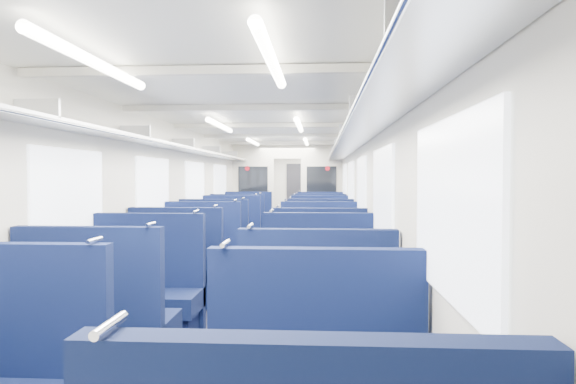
% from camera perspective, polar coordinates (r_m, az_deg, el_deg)
% --- Properties ---
extents(floor, '(2.80, 18.00, 0.01)m').
position_cam_1_polar(floor, '(9.82, -1.41, -7.34)').
color(floor, black).
rests_on(floor, ground).
extents(ceiling, '(2.80, 18.00, 0.01)m').
position_cam_1_polar(ceiling, '(9.73, -1.42, 6.46)').
color(ceiling, silver).
rests_on(ceiling, wall_left).
extents(wall_left, '(0.02, 18.00, 2.35)m').
position_cam_1_polar(wall_left, '(9.92, -9.49, -0.45)').
color(wall_left, beige).
rests_on(wall_left, floor).
extents(dado_left, '(0.03, 17.90, 0.70)m').
position_cam_1_polar(dado_left, '(9.99, -9.38, -5.18)').
color(dado_left, '#101736').
rests_on(dado_left, floor).
extents(wall_right, '(0.02, 18.00, 2.35)m').
position_cam_1_polar(wall_right, '(9.68, 6.87, -0.49)').
color(wall_right, beige).
rests_on(wall_right, floor).
extents(dado_right, '(0.03, 17.90, 0.70)m').
position_cam_1_polar(dado_right, '(9.75, 6.76, -5.34)').
color(dado_right, '#101736').
rests_on(dado_right, floor).
extents(wall_far, '(2.80, 0.02, 2.35)m').
position_cam_1_polar(wall_far, '(18.68, 1.01, 0.61)').
color(wall_far, beige).
rests_on(wall_far, floor).
extents(luggage_rack_left, '(0.36, 17.40, 0.18)m').
position_cam_1_polar(luggage_rack_left, '(9.88, -8.46, 4.18)').
color(luggage_rack_left, '#B2B5BA').
rests_on(luggage_rack_left, wall_left).
extents(luggage_rack_right, '(0.36, 17.40, 0.18)m').
position_cam_1_polar(luggage_rack_right, '(9.67, 5.78, 4.24)').
color(luggage_rack_right, '#B2B5BA').
rests_on(luggage_rack_right, wall_right).
extents(windows, '(2.78, 15.60, 0.75)m').
position_cam_1_polar(windows, '(9.24, -1.66, 0.94)').
color(windows, white).
rests_on(windows, wall_left).
extents(ceiling_fittings, '(2.70, 16.06, 0.11)m').
position_cam_1_polar(ceiling_fittings, '(9.46, -1.56, 6.22)').
color(ceiling_fittings, beige).
rests_on(ceiling_fittings, ceiling).
extents(end_door, '(0.75, 0.06, 2.00)m').
position_cam_1_polar(end_door, '(18.63, 1.00, 0.07)').
color(end_door, black).
rests_on(end_door, floor).
extents(bulkhead, '(2.80, 0.10, 2.35)m').
position_cam_1_polar(bulkhead, '(13.18, -0.08, 0.37)').
color(bulkhead, beige).
rests_on(bulkhead, floor).
extents(seat_4, '(1.10, 0.61, 1.22)m').
position_cam_1_polar(seat_4, '(4.29, -20.27, -14.30)').
color(seat_4, '#0D1841').
rests_on(seat_4, floor).
extents(seat_5, '(1.10, 0.61, 1.22)m').
position_cam_1_polar(seat_5, '(3.88, 3.27, -15.94)').
color(seat_5, '#0D1841').
rests_on(seat_5, floor).
extents(seat_6, '(1.10, 0.61, 1.22)m').
position_cam_1_polar(seat_6, '(5.21, -15.60, -11.36)').
color(seat_6, '#0D1841').
rests_on(seat_6, floor).
extents(seat_7, '(1.10, 0.61, 1.22)m').
position_cam_1_polar(seat_7, '(5.10, 3.36, -11.61)').
color(seat_7, '#0D1841').
rests_on(seat_7, floor).
extents(seat_8, '(1.10, 0.61, 1.22)m').
position_cam_1_polar(seat_8, '(6.37, -11.88, -8.93)').
color(seat_8, '#0D1841').
rests_on(seat_8, floor).
extents(seat_9, '(1.10, 0.61, 1.22)m').
position_cam_1_polar(seat_9, '(6.13, 3.41, -9.31)').
color(seat_9, '#0D1841').
rests_on(seat_9, floor).
extents(seat_10, '(1.10, 0.61, 1.22)m').
position_cam_1_polar(seat_10, '(7.39, -9.66, -7.43)').
color(seat_10, '#0D1841').
rests_on(seat_10, floor).
extents(seat_11, '(1.10, 0.61, 1.22)m').
position_cam_1_polar(seat_11, '(7.31, 3.44, -7.51)').
color(seat_11, '#0D1841').
rests_on(seat_11, floor).
extents(seat_12, '(1.10, 0.61, 1.22)m').
position_cam_1_polar(seat_12, '(8.43, -7.96, -6.28)').
color(seat_12, '#0D1841').
rests_on(seat_12, floor).
extents(seat_13, '(1.10, 0.61, 1.22)m').
position_cam_1_polar(seat_13, '(8.44, 3.46, -6.26)').
color(seat_13, '#0D1841').
rests_on(seat_13, floor).
extents(seat_14, '(1.10, 0.61, 1.22)m').
position_cam_1_polar(seat_14, '(9.70, -6.41, -5.21)').
color(seat_14, '#0D1841').
rests_on(seat_14, floor).
extents(seat_15, '(1.10, 0.61, 1.22)m').
position_cam_1_polar(seat_15, '(9.62, 3.48, -5.27)').
color(seat_15, '#0D1841').
rests_on(seat_15, floor).
extents(seat_16, '(1.10, 0.61, 1.22)m').
position_cam_1_polar(seat_16, '(10.67, -5.48, -4.58)').
color(seat_16, '#0D1841').
rests_on(seat_16, floor).
extents(seat_17, '(1.10, 0.61, 1.22)m').
position_cam_1_polar(seat_17, '(10.76, 3.50, -4.52)').
color(seat_17, '#0D1841').
rests_on(seat_17, floor).
extents(seat_18, '(1.10, 0.61, 1.22)m').
position_cam_1_polar(seat_18, '(11.92, -4.51, -3.90)').
color(seat_18, '#0D1841').
rests_on(seat_18, floor).
extents(seat_19, '(1.10, 0.61, 1.22)m').
position_cam_1_polar(seat_19, '(11.74, 3.51, -3.99)').
color(seat_19, '#0D1841').
rests_on(seat_19, floor).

